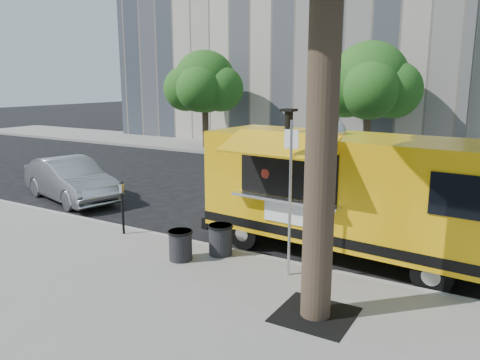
{
  "coord_description": "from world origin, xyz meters",
  "views": [
    {
      "loc": [
        5.08,
        -9.36,
        3.85
      ],
      "look_at": [
        -0.46,
        0.0,
        1.53
      ],
      "focal_mm": 35.0,
      "sensor_mm": 36.0,
      "label": 1
    }
  ],
  "objects_px": {
    "sign_post": "(290,190)",
    "trash_bin_left": "(180,244)",
    "far_tree_a": "(205,82)",
    "trash_bin_right": "(221,239)",
    "food_truck": "(342,190)",
    "far_tree_b": "(370,81)",
    "parking_meter": "(122,201)",
    "sedan": "(71,180)"
  },
  "relations": [
    {
      "from": "far_tree_a",
      "to": "trash_bin_left",
      "type": "height_order",
      "value": "far_tree_a"
    },
    {
      "from": "far_tree_b",
      "to": "sedan",
      "type": "xyz_separation_m",
      "value": [
        -6.25,
        -12.07,
        -3.14
      ]
    },
    {
      "from": "far_tree_a",
      "to": "sedan",
      "type": "relative_size",
      "value": 1.28
    },
    {
      "from": "food_truck",
      "to": "trash_bin_left",
      "type": "relative_size",
      "value": 10.47
    },
    {
      "from": "far_tree_a",
      "to": "far_tree_b",
      "type": "height_order",
      "value": "far_tree_b"
    },
    {
      "from": "far_tree_b",
      "to": "parking_meter",
      "type": "distance_m",
      "value": 14.48
    },
    {
      "from": "sign_post",
      "to": "trash_bin_left",
      "type": "relative_size",
      "value": 4.74
    },
    {
      "from": "sign_post",
      "to": "far_tree_a",
      "type": "bearing_deg",
      "value": 129.83
    },
    {
      "from": "parking_meter",
      "to": "trash_bin_right",
      "type": "bearing_deg",
      "value": 1.02
    },
    {
      "from": "far_tree_a",
      "to": "far_tree_b",
      "type": "xyz_separation_m",
      "value": [
        9.0,
        0.4,
        0.06
      ]
    },
    {
      "from": "far_tree_b",
      "to": "trash_bin_right",
      "type": "xyz_separation_m",
      "value": [
        0.82,
        -14.0,
        -3.33
      ]
    },
    {
      "from": "far_tree_b",
      "to": "food_truck",
      "type": "distance_m",
      "value": 12.95
    },
    {
      "from": "sign_post",
      "to": "trash_bin_left",
      "type": "xyz_separation_m",
      "value": [
        -2.28,
        -0.45,
        -1.36
      ]
    },
    {
      "from": "far_tree_b",
      "to": "parking_meter",
      "type": "bearing_deg",
      "value": -98.1
    },
    {
      "from": "parking_meter",
      "to": "trash_bin_left",
      "type": "bearing_deg",
      "value": -15.91
    },
    {
      "from": "far_tree_b",
      "to": "parking_meter",
      "type": "relative_size",
      "value": 4.12
    },
    {
      "from": "far_tree_a",
      "to": "trash_bin_right",
      "type": "xyz_separation_m",
      "value": [
        9.82,
        -13.6,
        -3.27
      ]
    },
    {
      "from": "trash_bin_right",
      "to": "food_truck",
      "type": "bearing_deg",
      "value": 37.05
    },
    {
      "from": "parking_meter",
      "to": "trash_bin_left",
      "type": "height_order",
      "value": "parking_meter"
    },
    {
      "from": "far_tree_b",
      "to": "trash_bin_left",
      "type": "xyz_separation_m",
      "value": [
        0.27,
        -14.7,
        -3.35
      ]
    },
    {
      "from": "parking_meter",
      "to": "food_truck",
      "type": "relative_size",
      "value": 0.2
    },
    {
      "from": "trash_bin_left",
      "to": "sedan",
      "type": "bearing_deg",
      "value": 158.07
    },
    {
      "from": "far_tree_a",
      "to": "trash_bin_right",
      "type": "height_order",
      "value": "far_tree_a"
    },
    {
      "from": "food_truck",
      "to": "trash_bin_right",
      "type": "xyz_separation_m",
      "value": [
        -2.14,
        -1.61,
        -1.0
      ]
    },
    {
      "from": "sign_post",
      "to": "sedan",
      "type": "xyz_separation_m",
      "value": [
        -8.8,
        2.18,
        -1.16
      ]
    },
    {
      "from": "sedan",
      "to": "food_truck",
      "type": "bearing_deg",
      "value": -76.65
    },
    {
      "from": "parking_meter",
      "to": "trash_bin_left",
      "type": "distance_m",
      "value": 2.41
    },
    {
      "from": "far_tree_b",
      "to": "trash_bin_right",
      "type": "bearing_deg",
      "value": -86.66
    },
    {
      "from": "food_truck",
      "to": "far_tree_a",
      "type": "bearing_deg",
      "value": 139.38
    },
    {
      "from": "far_tree_b",
      "to": "sign_post",
      "type": "distance_m",
      "value": 14.61
    },
    {
      "from": "far_tree_a",
      "to": "far_tree_b",
      "type": "bearing_deg",
      "value": 2.54
    },
    {
      "from": "far_tree_b",
      "to": "food_truck",
      "type": "height_order",
      "value": "far_tree_b"
    },
    {
      "from": "sedan",
      "to": "trash_bin_right",
      "type": "bearing_deg",
      "value": -89.95
    },
    {
      "from": "sign_post",
      "to": "food_truck",
      "type": "distance_m",
      "value": 1.94
    },
    {
      "from": "parking_meter",
      "to": "sedan",
      "type": "bearing_deg",
      "value": 155.05
    },
    {
      "from": "far_tree_a",
      "to": "far_tree_b",
      "type": "relative_size",
      "value": 0.97
    },
    {
      "from": "parking_meter",
      "to": "sedan",
      "type": "height_order",
      "value": "parking_meter"
    },
    {
      "from": "far_tree_b",
      "to": "food_truck",
      "type": "xyz_separation_m",
      "value": [
        2.95,
        -12.39,
        -2.33
      ]
    },
    {
      "from": "sedan",
      "to": "parking_meter",
      "type": "bearing_deg",
      "value": -99.64
    },
    {
      "from": "parking_meter",
      "to": "sedan",
      "type": "xyz_separation_m",
      "value": [
        -4.25,
        1.98,
        -0.29
      ]
    },
    {
      "from": "food_truck",
      "to": "trash_bin_left",
      "type": "xyz_separation_m",
      "value": [
        -2.69,
        -2.31,
        -1.02
      ]
    },
    {
      "from": "sedan",
      "to": "trash_bin_left",
      "type": "height_order",
      "value": "sedan"
    }
  ]
}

